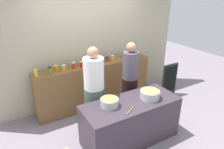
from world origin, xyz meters
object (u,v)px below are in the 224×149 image
at_px(preserve_jar_8, 107,59).
at_px(cook_with_tongs, 95,95).
at_px(preserve_jar_7, 100,59).
at_px(preserve_jar_12, 137,53).
at_px(preserve_jar_2, 56,68).
at_px(preserve_jar_11, 134,54).
at_px(cooking_pot_center, 150,94).
at_px(preserve_jar_0, 36,73).
at_px(chalkboard_sign, 169,80).
at_px(preserve_jar_9, 112,58).
at_px(wooden_spoon, 130,111).
at_px(preserve_jar_4, 74,65).
at_px(preserve_jar_6, 95,60).
at_px(cook_in_cap, 130,85).
at_px(preserve_jar_1, 50,70).
at_px(preserve_jar_5, 82,64).
at_px(preserve_jar_10, 125,55).
at_px(cooking_pot_left, 110,102).
at_px(preserve_jar_3, 64,67).

xyz_separation_m(preserve_jar_8, cook_with_tongs, (-0.73, -0.85, -0.32)).
height_order(preserve_jar_7, preserve_jar_12, preserve_jar_7).
bearing_deg(preserve_jar_2, preserve_jar_11, -1.80).
relative_size(preserve_jar_2, cooking_pot_center, 0.32).
xyz_separation_m(preserve_jar_0, preserve_jar_7, (1.40, 0.10, -0.00)).
relative_size(preserve_jar_0, chalkboard_sign, 0.17).
bearing_deg(cook_with_tongs, cooking_pot_center, -39.06).
relative_size(preserve_jar_11, chalkboard_sign, 0.15).
xyz_separation_m(preserve_jar_9, chalkboard_sign, (1.31, -0.60, -0.64)).
bearing_deg(preserve_jar_12, cooking_pot_center, -119.05).
xyz_separation_m(wooden_spoon, chalkboard_sign, (1.96, 1.07, -0.36)).
relative_size(preserve_jar_2, preserve_jar_4, 0.82).
height_order(preserve_jar_11, cook_with_tongs, cook_with_tongs).
height_order(preserve_jar_6, preserve_jar_11, preserve_jar_11).
height_order(preserve_jar_7, wooden_spoon, preserve_jar_7).
relative_size(cooking_pot_center, cook_in_cap, 0.21).
distance_m(preserve_jar_1, preserve_jar_5, 0.68).
distance_m(preserve_jar_8, cook_in_cap, 0.86).
bearing_deg(preserve_jar_2, preserve_jar_12, -0.69).
bearing_deg(preserve_jar_10, preserve_jar_12, -5.23).
distance_m(preserve_jar_0, preserve_jar_5, 0.94).
bearing_deg(preserve_jar_9, cooking_pot_center, -94.84).
xyz_separation_m(preserve_jar_1, preserve_jar_2, (0.15, 0.10, -0.02)).
bearing_deg(preserve_jar_5, preserve_jar_10, 3.14).
distance_m(preserve_jar_1, cooking_pot_center, 1.95).
distance_m(preserve_jar_5, cooking_pot_left, 1.34).
relative_size(preserve_jar_11, cook_in_cap, 0.08).
xyz_separation_m(preserve_jar_2, preserve_jar_10, (1.65, 0.01, -0.00)).
bearing_deg(preserve_jar_10, cooking_pot_left, -130.96).
xyz_separation_m(preserve_jar_0, preserve_jar_10, (2.07, 0.11, -0.02)).
height_order(preserve_jar_3, cook_in_cap, cook_in_cap).
bearing_deg(cooking_pot_left, cook_with_tongs, 93.86).
bearing_deg(preserve_jar_5, cooking_pot_left, -93.09).
xyz_separation_m(preserve_jar_10, wooden_spoon, (-0.99, -1.67, -0.28)).
height_order(preserve_jar_1, chalkboard_sign, preserve_jar_1).
bearing_deg(cook_with_tongs, preserve_jar_7, 57.32).
xyz_separation_m(preserve_jar_11, chalkboard_sign, (0.73, -0.53, -0.65)).
height_order(preserve_jar_6, cooking_pot_center, preserve_jar_6).
xyz_separation_m(preserve_jar_4, preserve_jar_7, (0.63, 0.06, 0.01)).
bearing_deg(wooden_spoon, preserve_jar_11, 52.47).
relative_size(preserve_jar_8, chalkboard_sign, 0.12).
bearing_deg(preserve_jar_3, preserve_jar_8, -0.07).
relative_size(preserve_jar_5, preserve_jar_8, 1.21).
height_order(preserve_jar_3, preserve_jar_12, preserve_jar_12).
relative_size(preserve_jar_2, preserve_jar_8, 1.08).
height_order(preserve_jar_2, preserve_jar_12, preserve_jar_12).
distance_m(preserve_jar_11, cooking_pot_left, 1.96).
xyz_separation_m(preserve_jar_2, chalkboard_sign, (2.63, -0.59, -0.64)).
distance_m(cooking_pot_center, cook_in_cap, 0.71).
height_order(preserve_jar_0, preserve_jar_12, preserve_jar_0).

